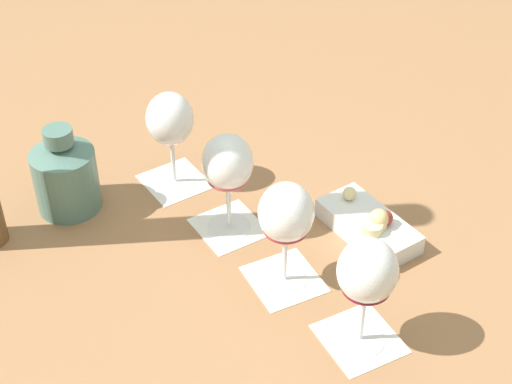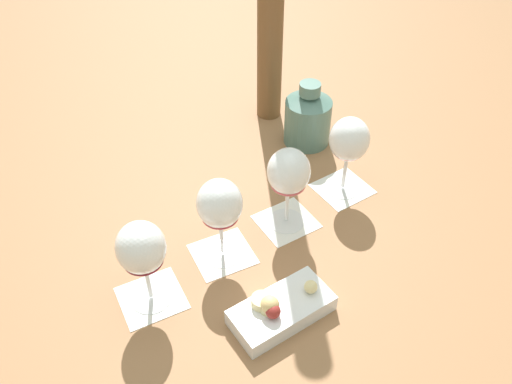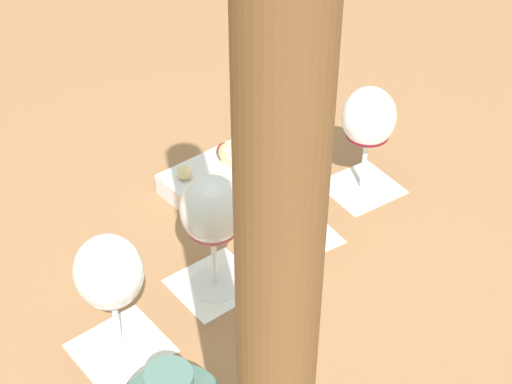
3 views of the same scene
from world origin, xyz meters
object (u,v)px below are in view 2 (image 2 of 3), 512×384
at_px(wine_glass_3, 142,251).
at_px(ceramic_vase, 308,117).
at_px(wine_glass_1, 289,175).
at_px(wine_glass_2, 220,207).
at_px(snack_dish, 280,309).
at_px(wine_glass_0, 349,143).

xyz_separation_m(wine_glass_3, ceramic_vase, (-0.42, -0.36, -0.06)).
height_order(wine_glass_1, wine_glass_2, same).
distance_m(wine_glass_3, ceramic_vase, 0.56).
xyz_separation_m(wine_glass_1, wine_glass_3, (0.29, 0.11, -0.00)).
bearing_deg(wine_glass_2, snack_dish, 110.57).
relative_size(wine_glass_0, snack_dish, 0.92).
relative_size(wine_glass_2, ceramic_vase, 1.14).
relative_size(wine_glass_0, wine_glass_2, 1.00).
bearing_deg(wine_glass_1, wine_glass_3, 21.70).
relative_size(wine_glass_0, wine_glass_1, 1.00).
xyz_separation_m(wine_glass_0, wine_glass_2, (0.29, 0.11, 0.00)).
distance_m(wine_glass_2, wine_glass_3, 0.16).
bearing_deg(snack_dish, ceramic_vase, -114.94).
distance_m(wine_glass_2, snack_dish, 0.20).
xyz_separation_m(ceramic_vase, snack_dish, (0.21, 0.46, -0.05)).
relative_size(wine_glass_1, wine_glass_3, 1.00).
height_order(ceramic_vase, snack_dish, ceramic_vase).
bearing_deg(ceramic_vase, wine_glass_2, 47.00).
bearing_deg(wine_glass_2, wine_glass_0, -159.26).
distance_m(wine_glass_1, wine_glass_2, 0.15).
distance_m(wine_glass_0, wine_glass_3, 0.47).
xyz_separation_m(wine_glass_2, snack_dish, (-0.06, 0.16, -0.10)).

